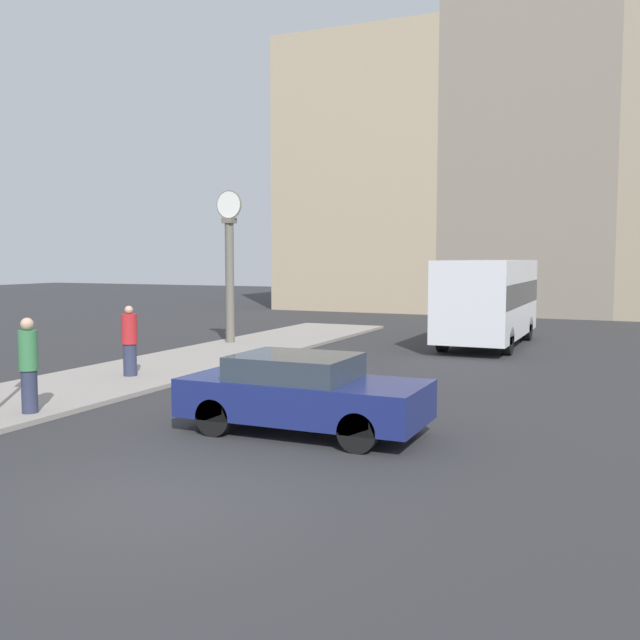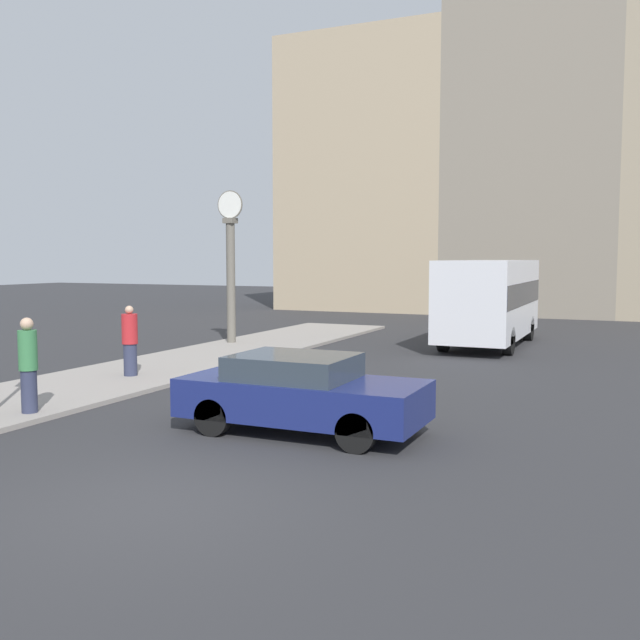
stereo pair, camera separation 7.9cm
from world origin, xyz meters
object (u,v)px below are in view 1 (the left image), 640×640
(sedan_car, at_px, (302,393))
(bus_distant, at_px, (488,297))
(street_clock, at_px, (230,266))
(pedestrian_green_hoodie, at_px, (29,365))
(pedestrian_red_top, at_px, (130,341))

(sedan_car, relative_size, bus_distant, 0.60)
(bus_distant, relative_size, street_clock, 1.35)
(sedan_car, xyz_separation_m, bus_distant, (0.59, 13.73, 0.97))
(street_clock, xyz_separation_m, pedestrian_green_hoodie, (2.41, -11.30, -1.72))
(street_clock, xyz_separation_m, pedestrian_red_top, (1.38, -7.09, -1.77))
(bus_distant, distance_m, pedestrian_green_hoodie, 15.91)
(bus_distant, bearing_deg, sedan_car, -92.46)
(sedan_car, relative_size, pedestrian_green_hoodie, 2.33)
(pedestrian_red_top, bearing_deg, street_clock, 101.01)
(sedan_car, bearing_deg, street_clock, 126.64)
(sedan_car, distance_m, pedestrian_green_hoodie, 5.32)
(pedestrian_green_hoodie, bearing_deg, bus_distant, 68.64)
(pedestrian_red_top, distance_m, pedestrian_green_hoodie, 4.34)
(sedan_car, distance_m, street_clock, 12.91)
(bus_distant, distance_m, street_clock, 8.98)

